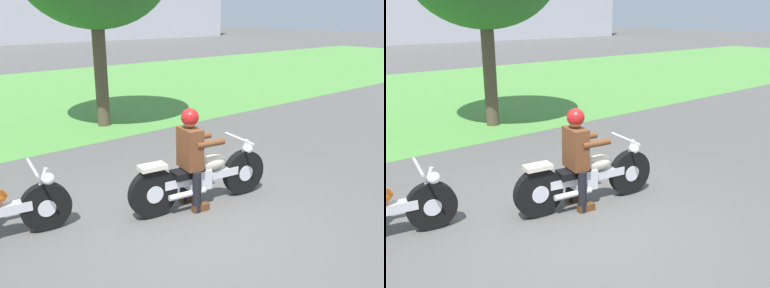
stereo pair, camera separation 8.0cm
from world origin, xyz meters
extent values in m
plane|color=#565451|center=(0.00, 0.00, 0.00)|extent=(120.00, 120.00, 0.00)
cylinder|color=black|center=(1.19, 0.29, 0.34)|extent=(0.69, 0.23, 0.68)
cylinder|color=silver|center=(1.19, 0.29, 0.34)|extent=(0.26, 0.18, 0.24)
cylinder|color=black|center=(-0.28, 0.53, 0.34)|extent=(0.69, 0.23, 0.68)
cylinder|color=silver|center=(-0.28, 0.53, 0.34)|extent=(0.26, 0.18, 0.24)
cube|color=silver|center=(0.46, 0.41, 0.42)|extent=(1.20, 0.33, 0.12)
cube|color=silver|center=(0.41, 0.42, 0.40)|extent=(0.35, 0.29, 0.28)
ellipsoid|color=beige|center=(0.64, 0.38, 0.60)|extent=(0.47, 0.31, 0.22)
cube|color=black|center=(0.24, 0.45, 0.52)|extent=(0.47, 0.31, 0.10)
cube|color=beige|center=(-0.28, 0.53, 0.71)|extent=(0.39, 0.25, 0.06)
cylinder|color=silver|center=(1.14, 0.30, 0.59)|extent=(0.26, 0.09, 0.53)
cylinder|color=silver|center=(1.09, 0.31, 0.88)|extent=(0.14, 0.66, 0.04)
sphere|color=white|center=(1.25, 0.28, 0.70)|extent=(0.16, 0.16, 0.16)
cylinder|color=silver|center=(0.14, 0.32, 0.28)|extent=(0.56, 0.17, 0.08)
cylinder|color=black|center=(0.31, 0.62, 0.29)|extent=(0.12, 0.12, 0.59)
cube|color=#593319|center=(0.37, 0.61, 0.05)|extent=(0.25, 0.14, 0.10)
cylinder|color=black|center=(0.25, 0.26, 0.29)|extent=(0.12, 0.12, 0.59)
cube|color=#593319|center=(0.31, 0.25, 0.05)|extent=(0.25, 0.14, 0.10)
cube|color=brown|center=(0.28, 0.44, 0.87)|extent=(0.28, 0.41, 0.56)
cylinder|color=brown|center=(0.52, 0.57, 0.95)|extent=(0.43, 0.16, 0.09)
cylinder|color=brown|center=(0.47, 0.24, 0.95)|extent=(0.43, 0.16, 0.09)
sphere|color=tan|center=(0.28, 0.44, 1.27)|extent=(0.20, 0.20, 0.20)
sphere|color=#B21919|center=(0.28, 0.44, 1.30)|extent=(0.24, 0.24, 0.24)
cylinder|color=black|center=(-1.50, 1.10, 0.31)|extent=(0.63, 0.22, 0.62)
cylinder|color=silver|center=(-1.50, 1.10, 0.31)|extent=(0.24, 0.17, 0.22)
cylinder|color=silver|center=(-1.55, 1.10, 0.56)|extent=(0.26, 0.09, 0.53)
cylinder|color=silver|center=(-1.60, 1.11, 0.85)|extent=(0.14, 0.66, 0.04)
sphere|color=white|center=(-1.44, 1.09, 0.67)|extent=(0.16, 0.16, 0.16)
cylinder|color=brown|center=(1.47, 5.21, 1.21)|extent=(0.31, 0.31, 2.43)
camera|label=1|loc=(-3.02, -3.60, 2.59)|focal=38.15mm
camera|label=2|loc=(-2.96, -3.65, 2.59)|focal=38.15mm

